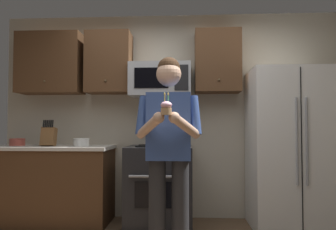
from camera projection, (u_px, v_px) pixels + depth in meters
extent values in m
cube|color=#B7AD99|center=(174.00, 115.00, 4.19)|extent=(4.40, 0.10, 2.60)
cube|color=black|center=(160.00, 186.00, 3.77)|extent=(0.76, 0.66, 0.92)
cube|color=black|center=(157.00, 195.00, 3.44)|extent=(0.48, 0.01, 0.28)
cylinder|color=#99999E|center=(157.00, 176.00, 3.42)|extent=(0.60, 0.03, 0.03)
cylinder|color=black|center=(143.00, 146.00, 3.66)|extent=(0.18, 0.18, 0.01)
cylinder|color=black|center=(174.00, 146.00, 3.64)|extent=(0.18, 0.18, 0.01)
cylinder|color=black|center=(146.00, 145.00, 3.94)|extent=(0.18, 0.18, 0.01)
cylinder|color=black|center=(175.00, 145.00, 3.92)|extent=(0.18, 0.18, 0.01)
cube|color=#9EA0A5|center=(160.00, 80.00, 3.94)|extent=(0.74, 0.40, 0.40)
cube|color=black|center=(151.00, 78.00, 3.74)|extent=(0.40, 0.01, 0.24)
cube|color=black|center=(181.00, 78.00, 3.73)|extent=(0.16, 0.01, 0.30)
cube|color=white|center=(290.00, 149.00, 3.67)|extent=(0.90, 0.72, 1.80)
cylinder|color=gray|center=(297.00, 141.00, 3.30)|extent=(0.02, 0.02, 0.90)
cylinder|color=gray|center=(307.00, 141.00, 3.29)|extent=(0.02, 0.02, 0.90)
cube|color=black|center=(302.00, 151.00, 3.30)|extent=(0.01, 0.01, 1.74)
cube|color=#4C301C|center=(51.00, 64.00, 4.08)|extent=(0.80, 0.34, 0.76)
sphere|color=brown|center=(44.00, 81.00, 3.89)|extent=(0.03, 0.03, 0.03)
cube|color=#4C301C|center=(109.00, 63.00, 4.04)|extent=(0.55, 0.34, 0.76)
sphere|color=brown|center=(105.00, 81.00, 3.85)|extent=(0.03, 0.03, 0.03)
cube|color=#4C301C|center=(217.00, 62.00, 3.96)|extent=(0.55, 0.34, 0.76)
sphere|color=brown|center=(219.00, 80.00, 3.77)|extent=(0.03, 0.03, 0.03)
cube|color=#4C301C|center=(52.00, 186.00, 3.87)|extent=(1.40, 0.62, 0.88)
cube|color=beige|center=(52.00, 147.00, 3.89)|extent=(1.44, 0.66, 0.04)
cube|color=brown|center=(49.00, 137.00, 3.84)|extent=(0.16, 0.15, 0.24)
cylinder|color=black|center=(44.00, 124.00, 3.83)|extent=(0.02, 0.04, 0.09)
cylinder|color=black|center=(45.00, 124.00, 3.83)|extent=(0.02, 0.04, 0.09)
cylinder|color=black|center=(47.00, 124.00, 3.83)|extent=(0.02, 0.04, 0.09)
cylinder|color=black|center=(49.00, 124.00, 3.83)|extent=(0.02, 0.04, 0.09)
cylinder|color=black|center=(51.00, 124.00, 3.83)|extent=(0.02, 0.04, 0.09)
cylinder|color=black|center=(53.00, 124.00, 3.83)|extent=(0.02, 0.04, 0.09)
cylinder|color=white|center=(81.00, 142.00, 3.87)|extent=(0.19, 0.19, 0.08)
torus|color=white|center=(81.00, 139.00, 3.87)|extent=(0.20, 0.20, 0.01)
cylinder|color=#B24C3F|center=(17.00, 142.00, 3.93)|extent=(0.18, 0.18, 0.08)
torus|color=#B24C3F|center=(17.00, 139.00, 3.94)|extent=(0.19, 0.19, 0.01)
cylinder|color=#262628|center=(157.00, 210.00, 2.78)|extent=(0.15, 0.15, 0.86)
cylinder|color=#262628|center=(180.00, 210.00, 2.77)|extent=(0.15, 0.15, 0.86)
cube|color=#334C8C|center=(169.00, 126.00, 2.81)|extent=(0.38, 0.22, 0.58)
sphere|color=tan|center=(169.00, 74.00, 2.82)|extent=(0.22, 0.22, 0.22)
sphere|color=#382314|center=(169.00, 69.00, 2.84)|extent=(0.20, 0.20, 0.20)
cylinder|color=#334C8C|center=(143.00, 115.00, 2.79)|extent=(0.15, 0.18, 0.35)
cylinder|color=tan|center=(149.00, 127.00, 2.63)|extent=(0.26, 0.33, 0.21)
sphere|color=tan|center=(159.00, 118.00, 2.49)|extent=(0.09, 0.09, 0.09)
cylinder|color=#334C8C|center=(195.00, 115.00, 2.77)|extent=(0.15, 0.18, 0.35)
cylinder|color=tan|center=(186.00, 127.00, 2.61)|extent=(0.26, 0.33, 0.21)
sphere|color=tan|center=(174.00, 118.00, 2.49)|extent=(0.09, 0.09, 0.09)
cylinder|color=#A87F56|center=(166.00, 111.00, 2.47)|extent=(0.08, 0.08, 0.06)
ellipsoid|color=#F2B2CC|center=(166.00, 105.00, 2.47)|extent=(0.09, 0.09, 0.06)
cylinder|color=#4CBF66|center=(168.00, 99.00, 2.47)|extent=(0.01, 0.01, 0.06)
ellipsoid|color=#FFD159|center=(168.00, 94.00, 2.48)|extent=(0.01, 0.01, 0.02)
cylinder|color=#F2D84C|center=(164.00, 99.00, 2.48)|extent=(0.01, 0.01, 0.06)
ellipsoid|color=#FFD159|center=(164.00, 94.00, 2.48)|extent=(0.01, 0.01, 0.02)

